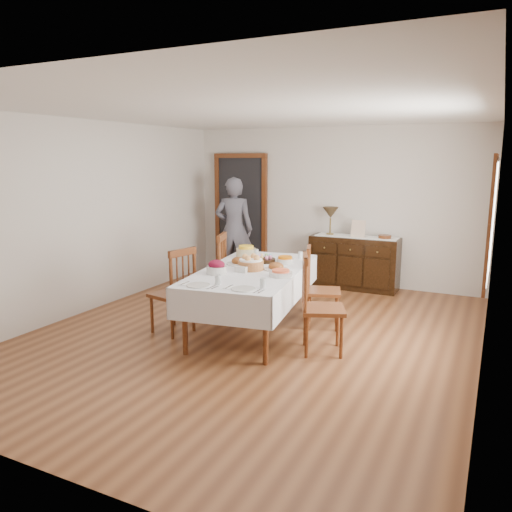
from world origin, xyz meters
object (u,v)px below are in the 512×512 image
at_px(chair_right_far, 319,287).
at_px(sideboard, 354,263).
at_px(chair_left_far, 212,273).
at_px(chair_right_near, 318,303).
at_px(table_lamp, 331,213).
at_px(chair_left_near, 175,290).
at_px(dining_table, 253,276).
at_px(person, 234,226).

height_order(chair_right_far, sideboard, chair_right_far).
height_order(chair_left_far, sideboard, chair_left_far).
xyz_separation_m(chair_right_near, table_lamp, (-0.80, 2.89, 0.65)).
relative_size(chair_left_near, chair_left_far, 0.96).
bearing_deg(chair_right_far, chair_left_far, 76.86).
distance_m(dining_table, sideboard, 2.63).
bearing_deg(chair_left_far, person, -178.44).
bearing_deg(person, chair_left_far, 89.63).
height_order(dining_table, chair_right_far, chair_right_far).
distance_m(dining_table, chair_left_far, 0.90).
distance_m(chair_left_far, chair_right_near, 1.89).
distance_m(sideboard, table_lamp, 0.89).
height_order(dining_table, person, person).
relative_size(chair_left_near, sideboard, 0.75).
height_order(dining_table, table_lamp, table_lamp).
bearing_deg(dining_table, person, 115.06).
distance_m(chair_left_far, chair_right_far, 1.49).
relative_size(chair_right_far, sideboard, 0.72).
xyz_separation_m(dining_table, person, (-1.45, 2.20, 0.27)).
distance_m(chair_left_far, table_lamp, 2.48).
bearing_deg(person, chair_left_near, 83.98).
relative_size(chair_right_near, sideboard, 0.77).
height_order(chair_right_far, table_lamp, table_lamp).
height_order(person, table_lamp, person).
bearing_deg(person, chair_right_far, 121.56).
xyz_separation_m(sideboard, person, (-2.02, -0.35, 0.52)).
xyz_separation_m(dining_table, sideboard, (0.57, 2.56, -0.26)).
bearing_deg(chair_left_far, chair_right_near, 50.60).
xyz_separation_m(person, table_lamp, (1.59, 0.37, 0.25)).
bearing_deg(table_lamp, chair_right_far, -75.59).
bearing_deg(sideboard, person, -170.05).
xyz_separation_m(chair_right_far, person, (-2.13, 1.70, 0.43)).
bearing_deg(chair_right_near, sideboard, -15.35).
bearing_deg(sideboard, chair_left_near, -114.07).
height_order(chair_left_far, table_lamp, table_lamp).
distance_m(person, table_lamp, 1.66).
bearing_deg(table_lamp, sideboard, -2.67).
bearing_deg(chair_right_near, table_lamp, -7.31).
relative_size(chair_left_near, chair_right_near, 0.97).
relative_size(chair_left_far, sideboard, 0.78).
xyz_separation_m(chair_left_near, table_lamp, (0.94, 3.07, 0.67)).
bearing_deg(dining_table, chair_right_near, -26.61).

